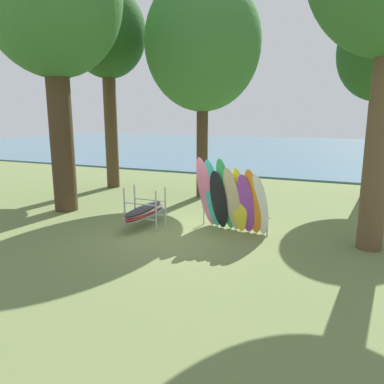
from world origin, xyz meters
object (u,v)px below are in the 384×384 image
tree_far_left_back (107,36)px  tree_far_right_back (381,54)px  tree_mid_behind (203,44)px  leaning_board_pile (231,199)px  board_storage_rack (145,211)px

tree_far_left_back → tree_far_right_back: 11.51m
tree_mid_behind → tree_far_right_back: tree_mid_behind is taller
leaning_board_pile → tree_far_right_back: bearing=59.8°
board_storage_rack → tree_mid_behind: bearing=89.5°
tree_far_left_back → leaning_board_pile: tree_far_left_back is taller
tree_far_left_back → leaning_board_pile: size_ratio=3.82×
tree_mid_behind → tree_far_right_back: 7.00m
leaning_board_pile → board_storage_rack: 2.72m
leaning_board_pile → tree_mid_behind: bearing=121.3°
tree_far_right_back → board_storage_rack: (-6.55, -7.29, -5.25)m
board_storage_rack → tree_far_left_back: bearing=132.7°
tree_far_right_back → board_storage_rack: size_ratio=3.67×
tree_far_left_back → leaning_board_pile: bearing=-32.0°
leaning_board_pile → board_storage_rack: leaning_board_pile is taller
tree_far_right_back → leaning_board_pile: 9.15m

